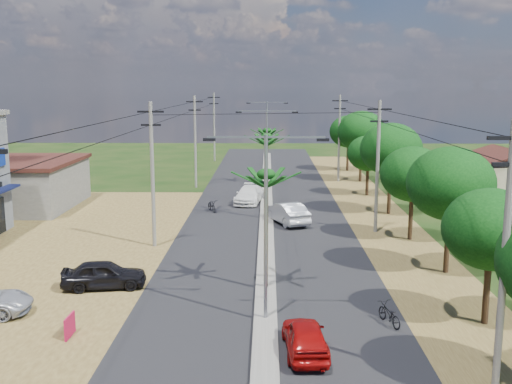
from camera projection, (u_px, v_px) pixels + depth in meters
ground at (265, 322)px, 25.56m from camera, size 160.00×160.00×0.00m
road at (266, 235)px, 40.32m from camera, size 12.00×110.00×0.04m
median at (266, 224)px, 43.26m from camera, size 1.00×90.00×0.18m
dirt_lot_west at (0, 264)px, 33.72m from camera, size 18.00×46.00×0.04m
dirt_shoulder_east at (393, 236)px, 40.16m from camera, size 5.00×90.00×0.03m
low_shed at (12, 184)px, 49.24m from camera, size 10.40×10.40×3.95m
house_east_far at (507, 173)px, 52.30m from camera, size 7.60×7.50×4.60m
tree_east_b at (491, 229)px, 24.66m from camera, size 4.00×4.00×5.83m
tree_east_c at (451, 184)px, 31.41m from camera, size 4.60×4.60×6.83m
tree_east_d at (413, 174)px, 38.40m from camera, size 4.20×4.20×6.13m
tree_east_e at (391, 149)px, 46.14m from camera, size 4.80×4.80×7.14m
tree_east_f at (368, 153)px, 54.23m from camera, size 3.80×3.80×5.52m
tree_east_g at (362, 132)px, 61.86m from camera, size 5.00×5.00×7.38m
tree_east_h at (348, 132)px, 69.84m from camera, size 4.40×4.40×6.52m
palm_median_near at (266, 180)px, 28.53m from camera, size 2.00×2.00×6.15m
palm_median_mid at (267, 141)px, 44.21m from camera, size 2.00×2.00×6.55m
palm_median_far at (267, 133)px, 60.07m from camera, size 2.00×2.00×5.85m
streetlight_near at (266, 212)px, 24.72m from camera, size 5.10×0.18×8.00m
streetlight_mid at (267, 149)px, 49.33m from camera, size 5.10×0.18×8.00m
streetlight_far at (267, 128)px, 73.93m from camera, size 5.10×0.18×8.00m
utility_pole_w_b at (152, 171)px, 36.67m from camera, size 1.60×0.24×9.00m
utility_pole_w_c at (195, 139)px, 58.32m from camera, size 1.60×0.24×9.00m
utility_pole_w_d at (214, 125)px, 78.99m from camera, size 1.60×0.24×9.00m
utility_pole_e_a at (505, 255)px, 18.68m from camera, size 1.60×0.24×9.00m
utility_pole_e_b at (378, 164)px, 40.33m from camera, size 1.60×0.24×9.00m
utility_pole_e_c at (339, 136)px, 61.98m from camera, size 1.60×0.24×9.00m
car_red_near at (305, 338)px, 22.39m from camera, size 1.78×3.91×1.30m
car_silver_mid at (287, 213)px, 43.55m from camera, size 3.35×5.03×1.57m
car_white_far at (249, 195)px, 51.10m from camera, size 2.70×5.17×1.43m
car_parked_dark at (104, 275)px, 29.64m from camera, size 4.33×2.29×1.40m
moto_rider_east at (389, 315)px, 25.12m from camera, size 1.14×1.84×0.91m
moto_rider_west_a at (212, 206)px, 47.64m from camera, size 1.29×1.96×0.97m
moto_rider_west_b at (255, 182)px, 58.89m from camera, size 0.73×1.90×1.11m
roadside_sign at (70, 326)px, 23.93m from camera, size 0.10×1.11×0.92m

